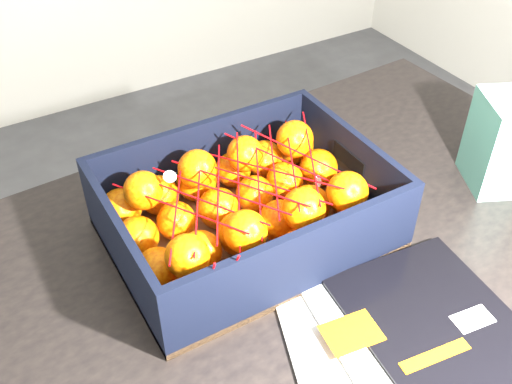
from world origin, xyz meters
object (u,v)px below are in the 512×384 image
retail_carton (498,143)px  produce_crate (246,216)px  table (301,299)px  magazine_stack (411,345)px

retail_carton → produce_crate: bearing=-166.7°
table → produce_crate: produce_crate is taller
magazine_stack → produce_crate: 0.31m
table → magazine_stack: 0.24m
magazine_stack → produce_crate: bearing=104.6°
table → retail_carton: size_ratio=7.45×
magazine_stack → produce_crate: (-0.08, 0.30, 0.03)m
table → retail_carton: bearing=-1.0°
retail_carton → magazine_stack: bearing=-124.7°
magazine_stack → produce_crate: produce_crate is taller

